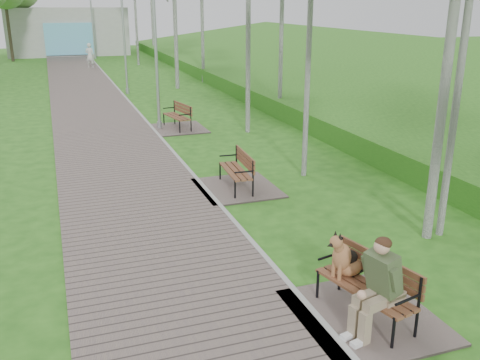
% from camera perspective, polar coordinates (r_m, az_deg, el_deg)
% --- Properties ---
extents(walkway, '(3.50, 67.00, 0.04)m').
position_cam_1_polar(walkway, '(21.90, -14.83, 6.14)').
color(walkway, '#665753').
rests_on(walkway, ground).
extents(kerb, '(0.10, 67.00, 0.05)m').
position_cam_1_polar(kerb, '(22.09, -10.30, 6.58)').
color(kerb, '#999993').
rests_on(kerb, ground).
extents(embankment, '(14.00, 70.00, 1.60)m').
position_cam_1_polar(embankment, '(25.52, 18.17, 7.48)').
color(embankment, '#489528').
rests_on(embankment, ground).
extents(building_north, '(10.00, 5.20, 4.00)m').
position_cam_1_polar(building_north, '(50.95, -17.90, 14.85)').
color(building_north, '#9E9E99').
rests_on(building_north, ground).
extents(bench_main, '(1.98, 2.20, 1.73)m').
position_cam_1_polar(bench_main, '(8.10, 13.03, -11.52)').
color(bench_main, '#665753').
rests_on(bench_main, ground).
extents(bench_second, '(1.90, 2.11, 1.16)m').
position_cam_1_polar(bench_second, '(13.37, -0.44, -0.07)').
color(bench_second, '#665753').
rests_on(bench_second, ground).
extents(bench_third, '(1.90, 2.11, 1.16)m').
position_cam_1_polar(bench_third, '(19.91, -6.71, 6.02)').
color(bench_third, '#665753').
rests_on(bench_third, ground).
extents(lamp_post_second, '(0.19, 0.19, 4.85)m').
position_cam_1_polar(lamp_post_second, '(19.70, -8.88, 11.84)').
color(lamp_post_second, '#9FA2A7').
rests_on(lamp_post_second, ground).
extents(lamp_post_third, '(0.19, 0.19, 4.86)m').
position_cam_1_polar(lamp_post_third, '(27.98, -12.19, 13.58)').
color(lamp_post_third, '#9FA2A7').
rests_on(lamp_post_third, ground).
extents(lamp_post_far, '(0.20, 0.20, 5.19)m').
position_cam_1_polar(lamp_post_far, '(46.64, -15.42, 15.34)').
color(lamp_post_far, '#9FA2A7').
rests_on(lamp_post_far, ground).
extents(pedestrian_near, '(0.75, 0.65, 1.74)m').
position_cam_1_polar(pedestrian_near, '(39.99, -15.71, 12.66)').
color(pedestrian_near, silver).
rests_on(pedestrian_near, ground).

